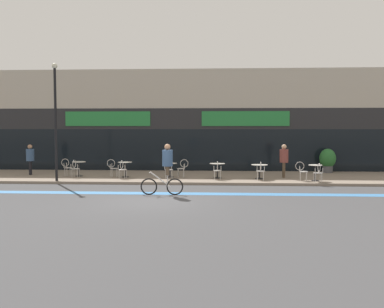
# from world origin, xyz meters

# --- Properties ---
(ground_plane) EXTENTS (120.00, 120.00, 0.00)m
(ground_plane) POSITION_xyz_m (0.00, 0.00, 0.00)
(ground_plane) COLOR #424244
(sidewalk_slab) EXTENTS (40.00, 5.50, 0.12)m
(sidewalk_slab) POSITION_xyz_m (0.00, 7.25, 0.06)
(sidewalk_slab) COLOR gray
(sidewalk_slab) RESTS_ON ground
(storefront_facade) EXTENTS (40.00, 4.06, 5.97)m
(storefront_facade) POSITION_xyz_m (0.00, 11.97, 2.97)
(storefront_facade) COLOR #B2A899
(storefront_facade) RESTS_ON ground
(bike_lane_stripe) EXTENTS (36.00, 0.70, 0.01)m
(bike_lane_stripe) POSITION_xyz_m (0.00, 1.87, 0.00)
(bike_lane_stripe) COLOR #3D7AB7
(bike_lane_stripe) RESTS_ON ground
(bistro_table_0) EXTENTS (0.68, 0.68, 0.75)m
(bistro_table_0) POSITION_xyz_m (-4.70, 6.75, 0.66)
(bistro_table_0) COLOR black
(bistro_table_0) RESTS_ON sidewalk_slab
(bistro_table_1) EXTENTS (0.70, 0.70, 0.77)m
(bistro_table_1) POSITION_xyz_m (-2.24, 6.46, 0.67)
(bistro_table_1) COLOR black
(bistro_table_1) RESTS_ON sidewalk_slab
(bistro_table_2) EXTENTS (0.70, 0.70, 0.71)m
(bistro_table_2) POSITION_xyz_m (0.02, 6.62, 0.63)
(bistro_table_2) COLOR black
(bistro_table_2) RESTS_ON sidewalk_slab
(bistro_table_3) EXTENTS (0.76, 0.76, 0.74)m
(bistro_table_3) POSITION_xyz_m (2.40, 6.28, 0.65)
(bistro_table_3) COLOR black
(bistro_table_3) RESTS_ON sidewalk_slab
(bistro_table_4) EXTENTS (0.79, 0.79, 0.70)m
(bistro_table_4) POSITION_xyz_m (4.46, 6.12, 0.63)
(bistro_table_4) COLOR black
(bistro_table_4) RESTS_ON sidewalk_slab
(bistro_table_5) EXTENTS (0.63, 0.63, 0.76)m
(bistro_table_5) POSITION_xyz_m (6.99, 5.42, 0.65)
(bistro_table_5) COLOR black
(bistro_table_5) RESTS_ON sidewalk_slab
(cafe_chair_0_near) EXTENTS (0.42, 0.59, 0.90)m
(cafe_chair_0_near) POSITION_xyz_m (-4.71, 6.13, 0.64)
(cafe_chair_0_near) COLOR #B7B2AD
(cafe_chair_0_near) RESTS_ON sidewalk_slab
(cafe_chair_0_side) EXTENTS (0.58, 0.42, 0.90)m
(cafe_chair_0_side) POSITION_xyz_m (-5.33, 6.75, 0.64)
(cafe_chair_0_side) COLOR #B7B2AD
(cafe_chair_0_side) RESTS_ON sidewalk_slab
(cafe_chair_1_near) EXTENTS (0.45, 0.60, 0.90)m
(cafe_chair_1_near) POSITION_xyz_m (-2.25, 5.83, 0.64)
(cafe_chair_1_near) COLOR #B7B2AD
(cafe_chair_1_near) RESTS_ON sidewalk_slab
(cafe_chair_1_side) EXTENTS (0.58, 0.40, 0.90)m
(cafe_chair_1_side) POSITION_xyz_m (-2.87, 6.46, 0.64)
(cafe_chair_1_side) COLOR #B7B2AD
(cafe_chair_1_side) RESTS_ON sidewalk_slab
(cafe_chair_2_near) EXTENTS (0.43, 0.59, 0.90)m
(cafe_chair_2_near) POSITION_xyz_m (0.01, 5.99, 0.64)
(cafe_chair_2_near) COLOR #B7B2AD
(cafe_chair_2_near) RESTS_ON sidewalk_slab
(cafe_chair_2_side) EXTENTS (0.58, 0.41, 0.90)m
(cafe_chair_2_side) POSITION_xyz_m (0.64, 6.62, 0.64)
(cafe_chair_2_side) COLOR #B7B2AD
(cafe_chair_2_side) RESTS_ON sidewalk_slab
(cafe_chair_3_near) EXTENTS (0.41, 0.58, 0.90)m
(cafe_chair_3_near) POSITION_xyz_m (2.41, 5.65, 0.64)
(cafe_chair_3_near) COLOR #B7B2AD
(cafe_chair_3_near) RESTS_ON sidewalk_slab
(cafe_chair_4_near) EXTENTS (0.41, 0.58, 0.90)m
(cafe_chair_4_near) POSITION_xyz_m (4.45, 5.50, 0.64)
(cafe_chair_4_near) COLOR #B7B2AD
(cafe_chair_4_near) RESTS_ON sidewalk_slab
(cafe_chair_5_near) EXTENTS (0.42, 0.58, 0.90)m
(cafe_chair_5_near) POSITION_xyz_m (7.00, 4.80, 0.64)
(cafe_chair_5_near) COLOR #B7B2AD
(cafe_chair_5_near) RESTS_ON sidewalk_slab
(cafe_chair_5_side) EXTENTS (0.60, 0.45, 0.90)m
(cafe_chair_5_side) POSITION_xyz_m (6.37, 5.43, 0.64)
(cafe_chair_5_side) COLOR #B7B2AD
(cafe_chair_5_side) RESTS_ON sidewalk_slab
(planter_pot) EXTENTS (0.90, 0.90, 1.33)m
(planter_pot) POSITION_xyz_m (8.48, 9.32, 0.83)
(planter_pot) COLOR #4C4C51
(planter_pot) RESTS_ON sidewalk_slab
(lamp_post) EXTENTS (0.26, 0.26, 5.49)m
(lamp_post) POSITION_xyz_m (-5.15, 4.77, 3.27)
(lamp_post) COLOR black
(lamp_post) RESTS_ON sidewalk_slab
(cyclist_0) EXTENTS (1.68, 0.48, 2.00)m
(cyclist_0) POSITION_xyz_m (0.42, 1.47, 1.15)
(cyclist_0) COLOR black
(cyclist_0) RESTS_ON ground
(pedestrian_near_end) EXTENTS (0.48, 0.48, 1.66)m
(pedestrian_near_end) POSITION_xyz_m (5.72, 6.75, 1.11)
(pedestrian_near_end) COLOR #4C3D2D
(pedestrian_near_end) RESTS_ON sidewalk_slab
(pedestrian_far_end) EXTENTS (0.51, 0.51, 1.60)m
(pedestrian_far_end) POSITION_xyz_m (-7.49, 7.29, 1.07)
(pedestrian_far_end) COLOR black
(pedestrian_far_end) RESTS_ON sidewalk_slab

